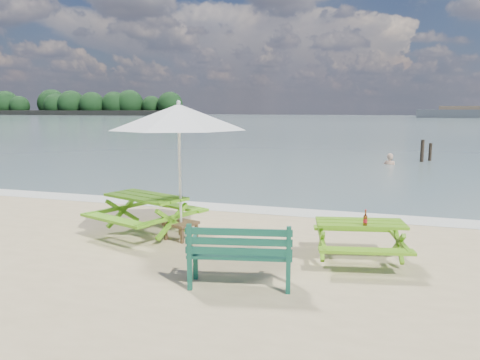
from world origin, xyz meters
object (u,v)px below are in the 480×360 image
(picnic_table_right, at_px, (360,243))
(beer_bottle, at_px, (365,220))
(picnic_table_left, at_px, (146,216))
(side_table, at_px, (181,230))
(swimmer, at_px, (389,172))
(park_bench, at_px, (240,267))
(patio_umbrella, at_px, (179,117))

(picnic_table_right, bearing_deg, beer_bottle, -69.64)
(picnic_table_left, bearing_deg, picnic_table_right, -5.61)
(picnic_table_right, bearing_deg, picnic_table_left, 174.39)
(picnic_table_right, distance_m, side_table, 3.42)
(swimmer, bearing_deg, picnic_table_left, -108.44)
(park_bench, height_order, swimmer, park_bench)
(beer_bottle, distance_m, swimmer, 14.67)
(side_table, height_order, swimmer, swimmer)
(side_table, bearing_deg, patio_umbrella, -104.04)
(picnic_table_right, xyz_separation_m, park_bench, (-1.57, -1.62, -0.05))
(picnic_table_left, bearing_deg, swimmer, 71.56)
(beer_bottle, height_order, swimmer, beer_bottle)
(picnic_table_left, relative_size, picnic_table_right, 1.27)
(side_table, bearing_deg, beer_bottle, -9.29)
(park_bench, height_order, beer_bottle, beer_bottle)
(picnic_table_left, relative_size, side_table, 3.56)
(side_table, distance_m, patio_umbrella, 2.19)
(picnic_table_left, bearing_deg, park_bench, -37.73)
(picnic_table_left, bearing_deg, side_table, -5.22)
(side_table, distance_m, swimmer, 14.58)
(picnic_table_left, height_order, swimmer, picnic_table_left)
(picnic_table_right, height_order, park_bench, park_bench)
(beer_bottle, xyz_separation_m, swimmer, (0.38, 14.62, -1.11))
(picnic_table_left, height_order, patio_umbrella, patio_umbrella)
(picnic_table_left, xyz_separation_m, picnic_table_right, (4.20, -0.41, -0.06))
(beer_bottle, bearing_deg, side_table, 170.71)
(park_bench, xyz_separation_m, patio_umbrella, (-1.83, 1.96, 2.09))
(picnic_table_right, distance_m, swimmer, 14.41)
(side_table, bearing_deg, park_bench, -46.94)
(picnic_table_right, xyz_separation_m, beer_bottle, (0.09, -0.23, 0.44))
(picnic_table_right, bearing_deg, side_table, 174.29)
(side_table, relative_size, patio_umbrella, 0.20)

